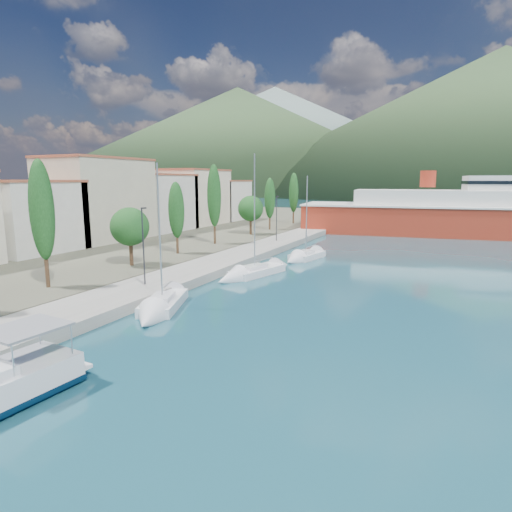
% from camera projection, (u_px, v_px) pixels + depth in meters
% --- Properties ---
extents(ground, '(1400.00, 1400.00, 0.00)m').
position_uv_depth(ground, '(407.00, 211.00, 126.27)').
color(ground, '#1B4C5A').
extents(quay, '(5.00, 88.00, 0.80)m').
position_uv_depth(quay, '(227.00, 261.00, 46.02)').
color(quay, gray).
rests_on(quay, ground).
extents(land_strip, '(70.00, 148.00, 0.70)m').
position_uv_depth(land_strip, '(55.00, 233.00, 70.75)').
color(land_strip, '#565644').
rests_on(land_strip, ground).
extents(town_buildings, '(9.20, 69.20, 11.30)m').
position_uv_depth(town_buildings, '(128.00, 203.00, 64.41)').
color(town_buildings, beige).
rests_on(town_buildings, land_strip).
extents(tree_row, '(3.89, 65.22, 10.27)m').
position_uv_depth(tree_row, '(203.00, 207.00, 52.96)').
color(tree_row, '#47301E').
rests_on(tree_row, land_strip).
extents(lamp_posts, '(0.15, 49.96, 6.06)m').
position_uv_depth(lamp_posts, '(158.00, 240.00, 34.96)').
color(lamp_posts, '#2D2D33').
rests_on(lamp_posts, quay).
extents(sailboat_near, '(4.89, 7.94, 10.97)m').
position_uv_depth(sailboat_near, '(156.00, 311.00, 28.58)').
color(sailboat_near, silver).
rests_on(sailboat_near, ground).
extents(sailboat_mid, '(4.24, 8.77, 12.21)m').
position_uv_depth(sailboat_mid, '(243.00, 275.00, 39.41)').
color(sailboat_mid, silver).
rests_on(sailboat_mid, ground).
extents(sailboat_far, '(3.44, 7.30, 10.31)m').
position_uv_depth(sailboat_far, '(300.00, 258.00, 48.02)').
color(sailboat_far, silver).
rests_on(sailboat_far, ground).
extents(ferry, '(56.81, 18.50, 11.08)m').
position_uv_depth(ferry, '(478.00, 215.00, 69.21)').
color(ferry, '#A22C19').
rests_on(ferry, ground).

